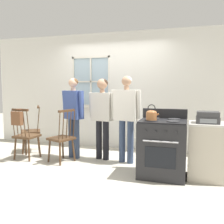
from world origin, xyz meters
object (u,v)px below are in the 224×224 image
potted_plant (94,103)px  chair_by_window (26,136)px  stove (162,148)px  kettle (152,115)px  person_teen_center (102,111)px  person_elderly_left (74,111)px  side_counter (206,151)px  stereo (208,117)px  chair_center_cluster (62,138)px  handbag (17,118)px  chair_near_wall (32,131)px  person_adult_right (126,111)px

potted_plant → chair_by_window: bearing=-126.0°
stove → kettle: 0.59m
person_teen_center → potted_plant: person_teen_center is taller
chair_by_window → person_teen_center: size_ratio=0.64×
person_elderly_left → side_counter: (2.52, -0.46, -0.52)m
person_elderly_left → stereo: size_ratio=4.79×
chair_center_cluster → stereo: size_ratio=3.04×
potted_plant → handbag: size_ratio=0.83×
person_teen_center → potted_plant: 1.04m
chair_near_wall → person_teen_center: size_ratio=0.64×
chair_center_cluster → chair_by_window: bearing=-67.0°
person_teen_center → chair_near_wall: bearing=-172.4°
person_elderly_left → potted_plant: (0.06, 0.96, 0.09)m
stove → stereo: size_ratio=3.19×
person_teen_center → stereo: person_teen_center is taller
chair_near_wall → chair_by_window: bearing=-10.3°
person_elderly_left → person_adult_right: (1.11, -0.01, 0.03)m
chair_center_cluster → person_elderly_left: size_ratio=0.63×
chair_near_wall → chair_center_cluster: bearing=31.3°
chair_near_wall → stove: bearing=43.6°
chair_near_wall → side_counter: size_ratio=1.15×
chair_by_window → stereo: size_ratio=3.04×
chair_by_window → potted_plant: 1.73m
chair_near_wall → person_elderly_left: 1.22m
stove → chair_center_cluster: bearing=174.0°
person_elderly_left → stove: bearing=2.4°
chair_near_wall → stereo: (3.62, -0.63, 0.52)m
person_adult_right → kettle: (0.57, -0.66, 0.02)m
chair_by_window → person_adult_right: bearing=-166.4°
chair_center_cluster → stove: stove is taller
chair_center_cluster → handbag: bearing=-51.2°
kettle → potted_plant: bearing=134.8°
person_elderly_left → handbag: 1.08m
person_adult_right → handbag: (-2.01, -0.58, -0.14)m
kettle → chair_by_window: bearing=173.0°
kettle → stove: bearing=38.1°
chair_center_cluster → stereo: stereo is taller
chair_by_window → person_teen_center: 1.63m
chair_by_window → handbag: bearing=90.0°
stove → person_adult_right: bearing=144.3°
person_adult_right → stove: person_adult_right is taller
chair_near_wall → stove: (2.95, -0.68, 0.01)m
side_counter → chair_by_window: bearing=178.1°
chair_by_window → handbag: (-0.02, -0.23, 0.40)m
person_elderly_left → stereo: 2.57m
person_adult_right → kettle: size_ratio=6.70×
person_teen_center → handbag: person_teen_center is taller
handbag → person_elderly_left: bearing=32.9°
person_elderly_left → kettle: size_ratio=6.60×
person_adult_right → person_teen_center: bearing=-175.6°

